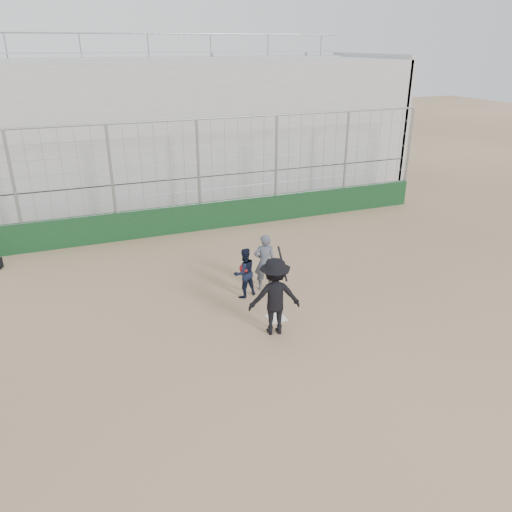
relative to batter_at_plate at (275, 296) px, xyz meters
name	(u,v)px	position (x,y,z in m)	size (l,w,h in m)	color
ground	(276,318)	(0.30, 0.56, -0.95)	(90.00, 90.00, 0.00)	#7E6144
home_plate	(276,318)	(0.30, 0.56, -0.94)	(0.44, 0.44, 0.02)	white
backstop	(200,205)	(0.30, 7.56, 0.00)	(18.10, 0.25, 4.04)	#103217
bleachers	(168,130)	(0.30, 12.51, 1.97)	(20.25, 6.70, 6.98)	#9E9E9E
batter_at_plate	(275,296)	(0.00, 0.00, 0.00)	(1.35, 0.95, 2.04)	black
catcher_crouched	(245,280)	(-0.03, 1.96, -0.47)	(0.81, 0.71, 0.98)	black
umpire	(265,265)	(0.64, 2.19, -0.22)	(0.60, 0.39, 1.47)	#454B58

